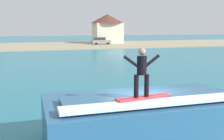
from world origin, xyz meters
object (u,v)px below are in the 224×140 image
Objects in this scene: surfboard at (144,97)px; house_gabled_white at (107,27)px; car_far_shore at (101,41)px; wave_crest at (145,119)px; surfer at (142,70)px.

surfboard is 61.02m from house_gabled_white.
surfboard reaches higher than car_far_shore.
house_gabled_white is (15.40, 58.19, 3.38)m from wave_crest.
surfer is (-0.46, -0.70, 1.96)m from wave_crest.
surfer reaches higher than surfboard.
surfboard is at bearing -117.63° from wave_crest.
car_far_shore is (13.11, 55.09, -1.89)m from surfer.
wave_crest is 60.29m from house_gabled_white.
car_far_shore is 5.75m from house_gabled_white.
wave_crest is 0.85× the size of house_gabled_white.
surfboard is 0.95m from surfer.
house_gabled_white is at bearing 75.01° from surfboard.
wave_crest reaches higher than car_far_shore.
house_gabled_white is at bearing 74.93° from surfer.
house_gabled_white is (2.75, 3.81, 3.31)m from car_far_shore.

